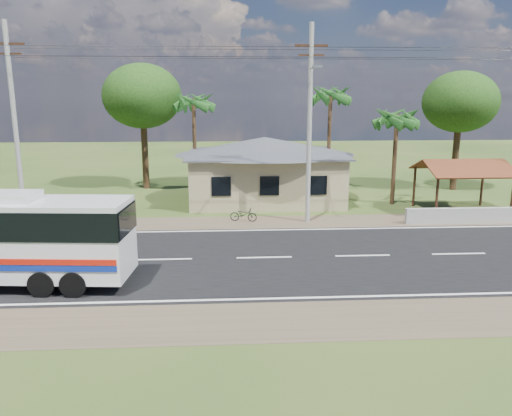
{
  "coord_description": "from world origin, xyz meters",
  "views": [
    {
      "loc": [
        -1.66,
        -21.39,
        7.11
      ],
      "look_at": [
        -0.32,
        1.0,
        2.09
      ],
      "focal_mm": 35.0,
      "sensor_mm": 36.0,
      "label": 1
    }
  ],
  "objects": [
    {
      "name": "concrete_barrier",
      "position": [
        12.0,
        5.6,
        0.45
      ],
      "size": [
        7.0,
        0.3,
        0.9
      ],
      "primitive_type": "cube",
      "color": "#9E9E99",
      "rests_on": "ground"
    },
    {
      "name": "road",
      "position": [
        0.0,
        0.0,
        0.01
      ],
      "size": [
        120.0,
        16.0,
        0.03
      ],
      "color": "black",
      "rests_on": "ground"
    },
    {
      "name": "palm_far",
      "position": [
        -4.0,
        16.0,
        6.68
      ],
      "size": [
        2.8,
        2.8,
        7.7
      ],
      "color": "#47301E",
      "rests_on": "ground"
    },
    {
      "name": "tree_behind_house",
      "position": [
        -8.0,
        18.0,
        7.12
      ],
      "size": [
        6.0,
        6.0,
        9.61
      ],
      "color": "#47301E",
      "rests_on": "ground"
    },
    {
      "name": "waiting_shed",
      "position": [
        13.0,
        8.5,
        2.73
      ],
      "size": [
        5.2,
        4.48,
        3.35
      ],
      "color": "#362013",
      "rests_on": "ground"
    },
    {
      "name": "utility_poles",
      "position": [
        2.67,
        6.49,
        5.77
      ],
      "size": [
        32.8,
        2.22,
        11.0
      ],
      "color": "#9E9E99",
      "rests_on": "ground"
    },
    {
      "name": "palm_near",
      "position": [
        9.5,
        11.0,
        5.71
      ],
      "size": [
        2.8,
        2.8,
        6.7
      ],
      "color": "#47301E",
      "rests_on": "ground"
    },
    {
      "name": "ground",
      "position": [
        0.0,
        0.0,
        0.0
      ],
      "size": [
        120.0,
        120.0,
        0.0
      ],
      "primitive_type": "plane",
      "color": "#284017",
      "rests_on": "ground"
    },
    {
      "name": "house",
      "position": [
        1.0,
        13.0,
        2.64
      ],
      "size": [
        12.4,
        10.0,
        5.0
      ],
      "color": "tan",
      "rests_on": "ground"
    },
    {
      "name": "palm_mid",
      "position": [
        6.0,
        15.5,
        7.16
      ],
      "size": [
        2.8,
        2.8,
        8.2
      ],
      "color": "#47301E",
      "rests_on": "ground"
    },
    {
      "name": "tree_behind_shed",
      "position": [
        16.0,
        16.0,
        6.68
      ],
      "size": [
        5.6,
        5.6,
        9.02
      ],
      "color": "#47301E",
      "rests_on": "ground"
    },
    {
      "name": "motorcycle",
      "position": [
        -0.7,
        6.81,
        0.41
      ],
      "size": [
        1.65,
        0.87,
        0.83
      ],
      "primitive_type": "imported",
      "rotation": [
        0.0,
        0.0,
        1.36
      ],
      "color": "black",
      "rests_on": "ground"
    }
  ]
}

